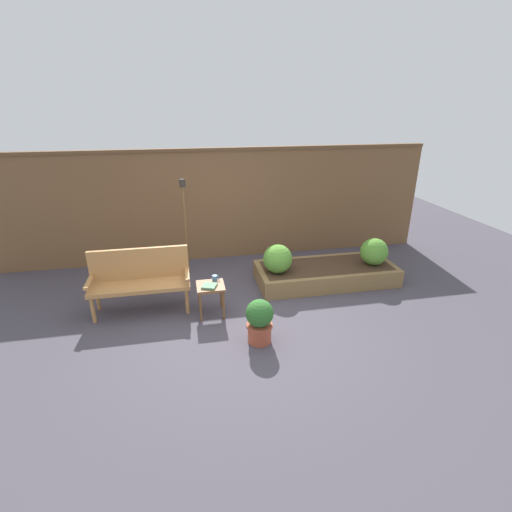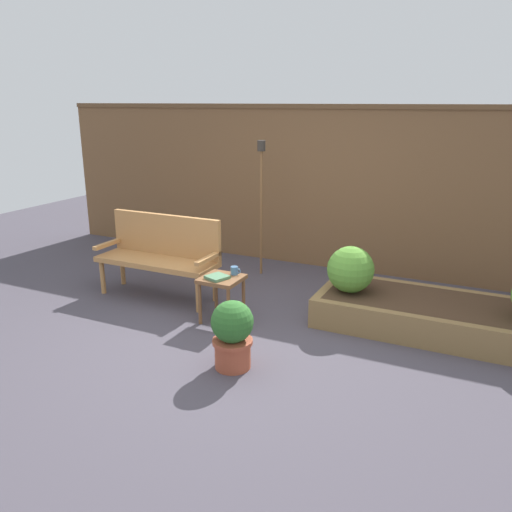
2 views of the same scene
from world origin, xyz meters
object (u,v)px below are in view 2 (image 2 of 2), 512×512
(side_table, at_px, (222,285))
(potted_boxwood, at_px, (232,333))
(cup_on_table, at_px, (235,271))
(tiki_torch, at_px, (261,185))
(book_on_table, at_px, (217,277))
(garden_bench, at_px, (161,250))
(shrub_near_bench, at_px, (351,269))

(side_table, xyz_separation_m, potted_boxwood, (0.56, -0.82, -0.07))
(cup_on_table, height_order, tiki_torch, tiki_torch)
(book_on_table, bearing_deg, side_table, 93.50)
(garden_bench, relative_size, side_table, 3.00)
(side_table, relative_size, potted_boxwood, 0.79)
(potted_boxwood, relative_size, shrub_near_bench, 1.25)
(cup_on_table, distance_m, potted_boxwood, 1.08)
(side_table, distance_m, book_on_table, 0.12)
(cup_on_table, bearing_deg, potted_boxwood, -63.31)
(book_on_table, xyz_separation_m, potted_boxwood, (0.58, -0.76, -0.17))
(tiki_torch, bearing_deg, cup_on_table, -75.60)
(garden_bench, distance_m, cup_on_table, 1.12)
(potted_boxwood, bearing_deg, cup_on_table, 116.69)
(book_on_table, distance_m, shrub_near_bench, 1.37)
(side_table, xyz_separation_m, shrub_near_bench, (1.16, 0.63, 0.14))
(shrub_near_bench, bearing_deg, potted_boxwood, -112.75)
(shrub_near_bench, relative_size, tiki_torch, 0.28)
(cup_on_table, distance_m, tiki_torch, 1.62)
(potted_boxwood, bearing_deg, tiki_torch, 109.53)
(shrub_near_bench, xyz_separation_m, tiki_torch, (-1.45, 0.94, 0.64))
(cup_on_table, bearing_deg, shrub_near_bench, 24.54)
(book_on_table, bearing_deg, potted_boxwood, -32.43)
(garden_bench, distance_m, book_on_table, 1.08)
(side_table, relative_size, shrub_near_bench, 1.00)
(garden_bench, xyz_separation_m, shrub_near_bench, (2.17, 0.25, -0.00))
(potted_boxwood, height_order, shrub_near_bench, shrub_near_bench)
(garden_bench, xyz_separation_m, cup_on_table, (1.09, -0.24, -0.02))
(side_table, relative_size, cup_on_table, 4.30)
(shrub_near_bench, bearing_deg, tiki_torch, 147.01)
(book_on_table, bearing_deg, shrub_near_bench, 50.49)
(garden_bench, distance_m, potted_boxwood, 1.98)
(garden_bench, height_order, book_on_table, garden_bench)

